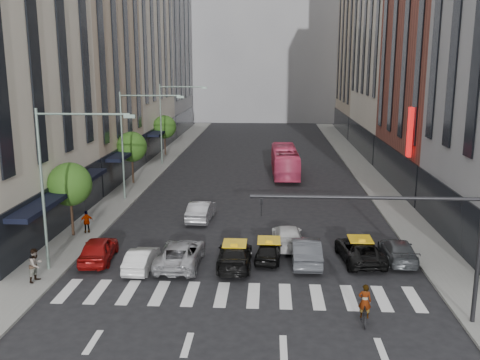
% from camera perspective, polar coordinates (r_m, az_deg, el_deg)
% --- Properties ---
extents(ground, '(160.00, 160.00, 0.00)m').
position_cam_1_polar(ground, '(26.27, -0.01, -13.53)').
color(ground, black).
rests_on(ground, ground).
extents(sidewalk_left, '(3.00, 96.00, 0.15)m').
position_cam_1_polar(sidewalk_left, '(56.27, -10.01, 0.53)').
color(sidewalk_left, slate).
rests_on(sidewalk_left, ground).
extents(sidewalk_right, '(3.00, 96.00, 0.15)m').
position_cam_1_polar(sidewalk_right, '(55.71, 13.69, 0.25)').
color(sidewalk_right, slate).
rests_on(sidewalk_right, ground).
extents(building_left_b, '(8.00, 16.00, 24.00)m').
position_cam_1_polar(building_left_b, '(54.75, -16.72, 12.45)').
color(building_left_b, tan).
rests_on(building_left_b, ground).
extents(building_left_c, '(8.00, 20.00, 36.00)m').
position_cam_1_polar(building_left_c, '(72.25, -12.01, 17.34)').
color(building_left_c, beige).
rests_on(building_left_c, ground).
extents(building_left_d, '(8.00, 18.00, 30.00)m').
position_cam_1_polar(building_left_d, '(90.53, -8.71, 14.52)').
color(building_left_d, gray).
rests_on(building_left_d, ground).
extents(building_right_b, '(8.00, 18.00, 26.00)m').
position_cam_1_polar(building_right_b, '(52.97, 21.04, 13.26)').
color(building_right_b, brown).
rests_on(building_right_b, ground).
extents(building_right_d, '(8.00, 18.00, 28.00)m').
position_cam_1_polar(building_right_d, '(89.98, 13.68, 13.69)').
color(building_right_d, tan).
rests_on(building_right_d, ground).
extents(building_far, '(30.00, 10.00, 36.00)m').
position_cam_1_polar(building_far, '(108.78, 2.65, 15.85)').
color(building_far, gray).
rests_on(building_far, ground).
extents(tree_near, '(2.88, 2.88, 4.95)m').
position_cam_1_polar(tree_near, '(36.90, -17.69, -0.44)').
color(tree_near, black).
rests_on(tree_near, sidewalk_left).
extents(tree_mid, '(2.88, 2.88, 4.95)m').
position_cam_1_polar(tree_mid, '(51.89, -11.47, 3.49)').
color(tree_mid, black).
rests_on(tree_mid, sidewalk_left).
extents(tree_far, '(2.88, 2.88, 4.95)m').
position_cam_1_polar(tree_far, '(67.34, -8.06, 5.62)').
color(tree_far, black).
rests_on(tree_far, sidewalk_left).
extents(streetlamp_near, '(5.38, 0.25, 9.00)m').
position_cam_1_polar(streetlamp_near, '(30.36, -18.84, 1.14)').
color(streetlamp_near, gray).
rests_on(streetlamp_near, sidewalk_left).
extents(streetlamp_mid, '(5.38, 0.25, 9.00)m').
position_cam_1_polar(streetlamp_mid, '(45.39, -11.34, 5.11)').
color(streetlamp_mid, gray).
rests_on(streetlamp_mid, sidewalk_left).
extents(streetlamp_far, '(5.38, 0.25, 9.00)m').
position_cam_1_polar(streetlamp_far, '(60.91, -7.59, 7.06)').
color(streetlamp_far, gray).
rests_on(streetlamp_far, sidewalk_left).
extents(traffic_signal, '(10.10, 0.20, 6.00)m').
position_cam_1_polar(traffic_signal, '(24.48, 18.20, -4.89)').
color(traffic_signal, black).
rests_on(traffic_signal, ground).
extents(liberty_sign, '(0.30, 0.70, 4.00)m').
position_cam_1_polar(liberty_sign, '(45.34, 17.67, 4.89)').
color(liberty_sign, red).
rests_on(liberty_sign, ground).
extents(car_red, '(2.13, 4.49, 1.48)m').
position_cam_1_polar(car_red, '(32.83, -14.86, -7.13)').
color(car_red, maroon).
rests_on(car_red, ground).
extents(car_white_front, '(1.42, 3.79, 1.24)m').
position_cam_1_polar(car_white_front, '(31.07, -10.46, -8.29)').
color(car_white_front, silver).
rests_on(car_white_front, ground).
extents(car_silver, '(2.50, 5.24, 1.44)m').
position_cam_1_polar(car_silver, '(31.29, -6.37, -7.80)').
color(car_silver, '#A9A9AE').
rests_on(car_silver, ground).
extents(taxi_left, '(2.03, 4.81, 1.39)m').
position_cam_1_polar(taxi_left, '(30.92, -0.56, -8.02)').
color(taxi_left, black).
rests_on(taxi_left, ground).
extents(taxi_center, '(1.84, 3.77, 1.24)m').
position_cam_1_polar(taxi_center, '(31.91, 3.10, -7.52)').
color(taxi_center, black).
rests_on(taxi_center, ground).
extents(car_grey_mid, '(1.66, 4.69, 1.54)m').
position_cam_1_polar(car_grey_mid, '(31.65, 7.02, -7.48)').
color(car_grey_mid, '#3B3E42').
rests_on(car_grey_mid, ground).
extents(taxi_right, '(2.70, 5.05, 1.35)m').
position_cam_1_polar(taxi_right, '(32.52, 12.65, -7.32)').
color(taxi_right, black).
rests_on(taxi_right, ground).
extents(car_grey_curb, '(1.93, 4.49, 1.29)m').
position_cam_1_polar(car_grey_curb, '(33.16, 16.50, -7.21)').
color(car_grey_curb, '#3C3F43').
rests_on(car_grey_curb, ground).
extents(car_row2_left, '(1.84, 4.57, 1.48)m').
position_cam_1_polar(car_row2_left, '(39.86, -4.16, -3.26)').
color(car_row2_left, '#A0A0A5').
rests_on(car_row2_left, ground).
extents(car_row2_right, '(2.07, 4.66, 1.33)m').
position_cam_1_polar(car_row2_right, '(34.41, 5.11, -5.97)').
color(car_row2_right, silver).
rests_on(car_row2_right, ground).
extents(bus, '(2.77, 10.66, 2.95)m').
position_cam_1_polar(bus, '(55.61, 4.81, 2.01)').
color(bus, '#DF416B').
rests_on(bus, ground).
extents(motorcycle, '(0.82, 1.80, 0.91)m').
position_cam_1_polar(motorcycle, '(25.40, 13.10, -13.68)').
color(motorcycle, black).
rests_on(motorcycle, ground).
extents(rider, '(0.63, 0.46, 1.60)m').
position_cam_1_polar(rider, '(24.88, 13.25, -11.08)').
color(rider, gray).
rests_on(rider, motorcycle).
extents(pedestrian_near, '(0.90, 1.03, 1.81)m').
position_cam_1_polar(pedestrian_near, '(30.50, -20.96, -8.46)').
color(pedestrian_near, gray).
rests_on(pedestrian_near, sidewalk_left).
extents(pedestrian_far, '(0.98, 0.71, 1.54)m').
position_cam_1_polar(pedestrian_far, '(37.81, -16.02, -4.31)').
color(pedestrian_far, gray).
rests_on(pedestrian_far, sidewalk_left).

